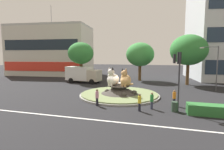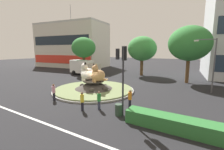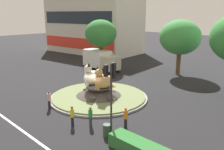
{
  "view_description": "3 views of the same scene",
  "coord_description": "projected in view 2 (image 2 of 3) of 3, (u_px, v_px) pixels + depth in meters",
  "views": [
    {
      "loc": [
        4.85,
        -21.09,
        4.96
      ],
      "look_at": [
        -1.01,
        0.15,
        2.57
      ],
      "focal_mm": 27.91,
      "sensor_mm": 36.0,
      "label": 1
    },
    {
      "loc": [
        11.68,
        -15.05,
        5.04
      ],
      "look_at": [
        1.87,
        1.34,
        1.95
      ],
      "focal_mm": 24.9,
      "sensor_mm": 36.0,
      "label": 2
    },
    {
      "loc": [
        17.12,
        -15.63,
        8.43
      ],
      "look_at": [
        1.81,
        0.1,
        2.76
      ],
      "focal_mm": 38.09,
      "sensor_mm": 36.0,
      "label": 3
    }
  ],
  "objects": [
    {
      "name": "pedestrian_yellow_shirt",
      "position": [
        82.0,
        101.0,
        12.91
      ],
      "size": [
        0.31,
        0.31,
        1.61
      ],
      "rotation": [
        0.0,
        0.0,
        6.18
      ],
      "color": "black",
      "rests_on": "ground"
    },
    {
      "name": "cat_statue_calico",
      "position": [
        98.0,
        75.0,
        18.55
      ],
      "size": [
        1.65,
        2.21,
        2.24
      ],
      "rotation": [
        0.0,
        0.0,
        -1.74
      ],
      "color": "tan",
      "rests_on": "roundabout_island"
    },
    {
      "name": "cat_statue_white",
      "position": [
        87.0,
        73.0,
        19.46
      ],
      "size": [
        1.97,
        2.47,
        2.36
      ],
      "rotation": [
        0.0,
        0.0,
        -1.8
      ],
      "color": "silver",
      "rests_on": "roundabout_island"
    },
    {
      "name": "litter_bin",
      "position": [
        119.0,
        110.0,
        12.05
      ],
      "size": [
        0.56,
        0.56,
        0.9
      ],
      "color": "#2D4233",
      "rests_on": "ground"
    },
    {
      "name": "second_tree_near_tower",
      "position": [
        189.0,
        44.0,
        23.21
      ],
      "size": [
        6.14,
        6.14,
        8.62
      ],
      "color": "brown",
      "rests_on": "ground"
    },
    {
      "name": "pedestrian_orange_shirt",
      "position": [
        130.0,
        98.0,
        13.54
      ],
      "size": [
        0.32,
        0.32,
        1.62
      ],
      "rotation": [
        0.0,
        0.0,
        0.39
      ],
      "color": "black",
      "rests_on": "ground"
    },
    {
      "name": "lane_centreline",
      "position": [
        24.0,
        116.0,
        12.03
      ],
      "size": [
        112.0,
        0.2,
        0.01
      ],
      "primitive_type": "cube",
      "color": "silver",
      "rests_on": "ground"
    },
    {
      "name": "roundabout_island",
      "position": [
        94.0,
        87.0,
        19.41
      ],
      "size": [
        9.98,
        9.98,
        1.28
      ],
      "color": "gray",
      "rests_on": "ground"
    },
    {
      "name": "broadleaf_tree_behind_island",
      "position": [
        84.0,
        48.0,
        31.66
      ],
      "size": [
        4.86,
        4.86,
        7.6
      ],
      "color": "brown",
      "rests_on": "ground"
    },
    {
      "name": "streetlight_arm",
      "position": [
        212.0,
        61.0,
        18.1
      ],
      "size": [
        2.38,
        0.43,
        6.35
      ],
      "rotation": [
        0.0,
        0.0,
        3.03
      ],
      "color": "#4C4C51",
      "rests_on": "ground"
    },
    {
      "name": "ground_plane",
      "position": [
        94.0,
        91.0,
        19.47
      ],
      "size": [
        160.0,
        160.0,
        0.0
      ],
      "primitive_type": "plane",
      "color": "black"
    },
    {
      "name": "third_tree_left",
      "position": [
        142.0,
        49.0,
        30.43
      ],
      "size": [
        5.62,
        5.62,
        7.7
      ],
      "color": "brown",
      "rests_on": "ground"
    },
    {
      "name": "pedestrian_green_shirt",
      "position": [
        99.0,
        100.0,
        13.2
      ],
      "size": [
        0.31,
        0.31,
        1.58
      ],
      "rotation": [
        0.0,
        0.0,
        0.79
      ],
      "color": "#33384C",
      "rests_on": "ground"
    },
    {
      "name": "traffic_light_mast",
      "position": [
        123.0,
        66.0,
        11.6
      ],
      "size": [
        0.71,
        0.59,
        5.31
      ],
      "rotation": [
        0.0,
        0.0,
        1.68
      ],
      "color": "#2D2D33",
      "rests_on": "ground"
    },
    {
      "name": "pedestrian_pink_shirt",
      "position": [
        54.0,
        92.0,
        15.59
      ],
      "size": [
        0.33,
        0.33,
        1.7
      ],
      "rotation": [
        0.0,
        0.0,
        5.86
      ],
      "color": "black",
      "rests_on": "ground"
    },
    {
      "name": "shophouse_block",
      "position": [
        72.0,
        45.0,
        47.37
      ],
      "size": [
        21.51,
        12.79,
        17.64
      ],
      "rotation": [
        0.0,
        0.0,
        0.11
      ],
      "color": "beige",
      "rests_on": "ground"
    },
    {
      "name": "clipped_hedge_strip",
      "position": [
        172.0,
        123.0,
        9.83
      ],
      "size": [
        5.96,
        1.2,
        0.9
      ],
      "primitive_type": "cube",
      "color": "#2D7033",
      "rests_on": "ground"
    },
    {
      "name": "delivery_box_truck",
      "position": [
        84.0,
        67.0,
        31.3
      ],
      "size": [
        6.87,
        3.23,
        2.99
      ],
      "rotation": [
        0.0,
        0.0,
        -0.11
      ],
      "color": "#B7AD99",
      "rests_on": "ground"
    }
  ]
}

